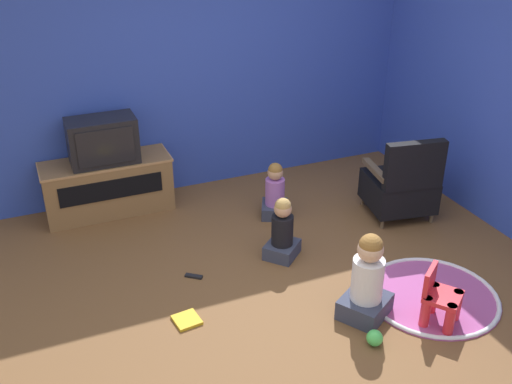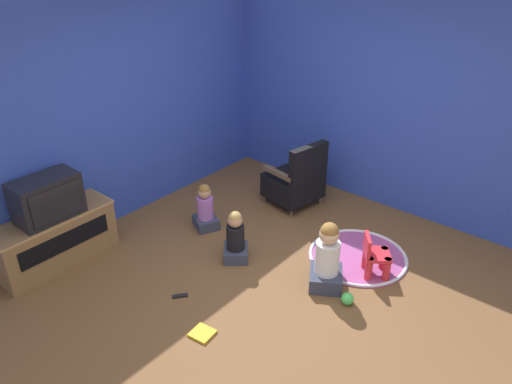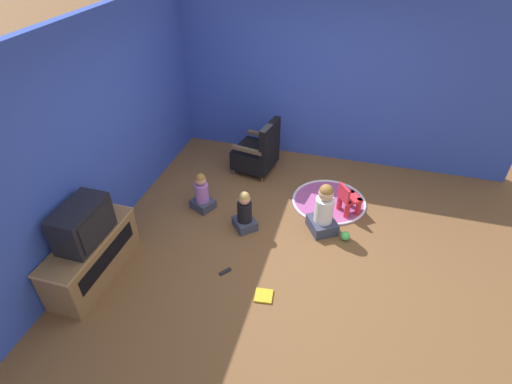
# 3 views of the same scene
# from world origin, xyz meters

# --- Properties ---
(ground_plane) EXTENTS (30.00, 30.00, 0.00)m
(ground_plane) POSITION_xyz_m (0.00, 0.00, 0.00)
(ground_plane) COLOR brown
(wall_back) EXTENTS (5.36, 0.12, 2.62)m
(wall_back) POSITION_xyz_m (-0.32, 2.28, 1.31)
(wall_back) COLOR #2D47B2
(wall_back) RESTS_ON ground_plane
(wall_right) EXTENTS (0.12, 5.34, 2.62)m
(wall_right) POSITION_xyz_m (2.30, -0.33, 1.31)
(wall_right) COLOR #2D47B2
(wall_right) RESTS_ON ground_plane
(tv_cabinet) EXTENTS (1.26, 0.45, 0.56)m
(tv_cabinet) POSITION_xyz_m (-1.12, 1.98, 0.29)
(tv_cabinet) COLOR brown
(tv_cabinet) RESTS_ON ground_plane
(television) EXTENTS (0.64, 0.37, 0.45)m
(television) POSITION_xyz_m (-1.12, 1.95, 0.78)
(television) COLOR black
(television) RESTS_ON tv_cabinet
(black_armchair) EXTENTS (0.70, 0.68, 0.88)m
(black_armchair) POSITION_xyz_m (1.52, 0.77, 0.33)
(black_armchair) COLOR brown
(black_armchair) RESTS_ON ground_plane
(yellow_kid_chair) EXTENTS (0.37, 0.37, 0.46)m
(yellow_kid_chair) POSITION_xyz_m (0.84, -0.72, 0.20)
(yellow_kid_chair) COLOR red
(yellow_kid_chair) RESTS_ON ground_plane
(play_mat) EXTENTS (1.07, 1.07, 0.04)m
(play_mat) POSITION_xyz_m (1.00, -0.45, 0.01)
(play_mat) COLOR #A54C8C
(play_mat) RESTS_ON ground_plane
(child_watching_left) EXTENTS (0.35, 0.37, 0.57)m
(child_watching_left) POSITION_xyz_m (0.38, 1.25, 0.25)
(child_watching_left) COLOR #33384C
(child_watching_left) RESTS_ON ground_plane
(child_watching_center) EXTENTS (0.48, 0.47, 0.72)m
(child_watching_center) POSITION_xyz_m (0.38, -0.44, 0.31)
(child_watching_center) COLOR #33384C
(child_watching_center) RESTS_ON ground_plane
(child_watching_right) EXTENTS (0.39, 0.39, 0.58)m
(child_watching_right) POSITION_xyz_m (0.14, 0.56, 0.25)
(child_watching_right) COLOR #33384C
(child_watching_right) RESTS_ON ground_plane
(toy_ball) EXTENTS (0.12, 0.12, 0.12)m
(toy_ball) POSITION_xyz_m (0.26, -0.75, 0.06)
(toy_ball) COLOR #4CCC59
(toy_ball) RESTS_ON ground_plane
(book) EXTENTS (0.21, 0.22, 0.02)m
(book) POSITION_xyz_m (-0.91, 0.02, 0.01)
(book) COLOR gold
(book) RESTS_ON ground_plane
(remote_control) EXTENTS (0.15, 0.13, 0.02)m
(remote_control) POSITION_xyz_m (-0.69, 0.55, 0.01)
(remote_control) COLOR black
(remote_control) RESTS_ON ground_plane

